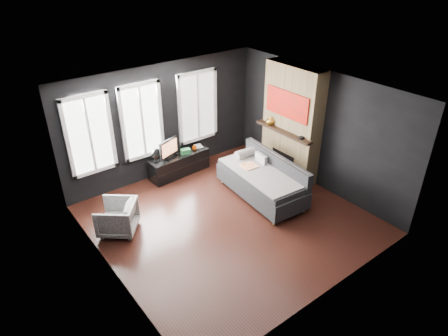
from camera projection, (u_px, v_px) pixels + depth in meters
floor at (229, 219)px, 8.21m from camera, size 5.00×5.00×0.00m
ceiling at (230, 93)px, 6.88m from camera, size 5.00×5.00×0.00m
wall_back at (163, 121)px, 9.27m from camera, size 5.00×0.02×2.70m
wall_left at (104, 209)px, 6.22m from camera, size 0.02×5.00×2.70m
wall_right at (318, 129)px, 8.87m from camera, size 0.02×5.00×2.70m
windows at (142, 82)px, 8.50m from camera, size 4.00×0.16×1.76m
fireplace at (292, 123)px, 9.18m from camera, size 0.70×1.62×2.70m
sofa at (261, 178)px, 8.74m from camera, size 1.25×2.24×0.93m
stripe_pillow at (261, 161)px, 9.00m from camera, size 0.11×0.36×0.36m
armchair at (117, 216)px, 7.71m from camera, size 0.95×0.95×0.72m
media_console at (179, 164)px, 9.73m from camera, size 1.55×0.56×0.52m
monitor at (169, 148)px, 9.30m from camera, size 0.62×0.33×0.55m
desk_fan at (156, 155)px, 9.20m from camera, size 0.31×0.31×0.35m
mug at (194, 148)px, 9.80m from camera, size 0.12×0.10×0.11m
book at (195, 143)px, 9.88m from camera, size 0.18×0.06×0.25m
storage_box at (186, 151)px, 9.61m from camera, size 0.25×0.19×0.12m
mantel_vase at (270, 120)px, 9.37m from camera, size 0.23×0.23×0.20m
mantel_clock at (302, 138)px, 8.72m from camera, size 0.15×0.15×0.04m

